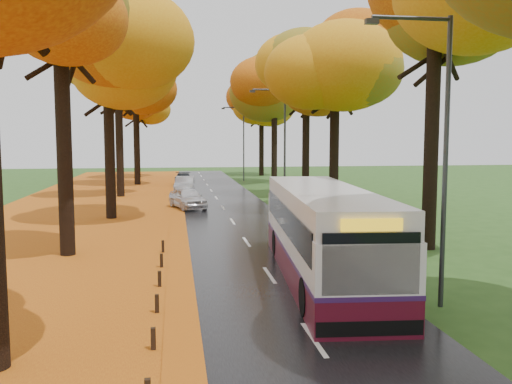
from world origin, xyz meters
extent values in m
cube|color=black|center=(0.00, 25.00, 0.02)|extent=(6.50, 90.00, 0.04)
cube|color=silver|center=(0.00, 25.00, 0.04)|extent=(0.12, 90.00, 0.01)
cube|color=#96370D|center=(-9.00, 25.00, 0.01)|extent=(12.00, 90.00, 0.02)
cube|color=#BF6D13|center=(-3.05, 25.00, 0.04)|extent=(0.90, 90.00, 0.01)
cylinder|color=black|center=(-7.50, 16.50, 4.58)|extent=(0.60, 0.60, 9.15)
cylinder|color=black|center=(-6.90, 26.50, 4.00)|extent=(0.60, 0.60, 8.00)
ellipsoid|color=gold|center=(-6.90, 26.50, 9.00)|extent=(9.20, 9.20, 7.18)
cylinder|color=black|center=(-7.50, 38.50, 4.29)|extent=(0.60, 0.60, 8.58)
ellipsoid|color=gold|center=(-7.50, 38.50, 9.65)|extent=(8.00, 8.00, 6.24)
cylinder|color=black|center=(-6.90, 49.50, 4.58)|extent=(0.60, 0.60, 9.15)
ellipsoid|color=gold|center=(-6.90, 49.50, 10.30)|extent=(9.20, 9.20, 7.18)
cylinder|color=black|center=(-7.50, 59.50, 4.00)|extent=(0.60, 0.60, 8.00)
ellipsoid|color=gold|center=(-7.50, 59.50, 9.00)|extent=(8.00, 8.00, 6.24)
cylinder|color=black|center=(7.50, 15.50, 4.61)|extent=(0.60, 0.60, 9.22)
cylinder|color=black|center=(6.90, 27.50, 4.10)|extent=(0.60, 0.60, 8.19)
ellipsoid|color=orange|center=(6.90, 27.50, 9.22)|extent=(9.20, 9.20, 7.18)
cylinder|color=black|center=(7.50, 37.50, 4.35)|extent=(0.60, 0.60, 8.70)
ellipsoid|color=orange|center=(7.50, 37.50, 9.79)|extent=(8.20, 8.20, 6.40)
cylinder|color=black|center=(6.90, 48.50, 4.61)|extent=(0.60, 0.60, 9.22)
ellipsoid|color=orange|center=(6.90, 48.50, 10.37)|extent=(9.20, 9.20, 7.18)
cylinder|color=black|center=(7.50, 60.50, 4.10)|extent=(0.60, 0.60, 8.19)
ellipsoid|color=orange|center=(7.50, 60.50, 9.22)|extent=(8.20, 8.20, 6.40)
cube|color=black|center=(-3.70, 6.00, 0.26)|extent=(0.11, 0.11, 0.52)
cube|color=black|center=(-3.70, 8.60, 0.26)|extent=(0.11, 0.11, 0.52)
cube|color=black|center=(-3.70, 11.20, 0.26)|extent=(0.11, 0.11, 0.52)
cube|color=black|center=(-3.70, 13.80, 0.26)|extent=(0.11, 0.11, 0.52)
cube|color=black|center=(-3.70, 16.40, 0.26)|extent=(0.11, 0.11, 0.52)
cylinder|color=#333538|center=(4.20, 8.00, 4.00)|extent=(0.14, 0.14, 8.00)
cylinder|color=#333538|center=(3.10, 8.00, 7.90)|extent=(2.20, 0.11, 0.11)
cube|color=#333538|center=(2.00, 8.00, 7.78)|extent=(0.35, 0.18, 0.14)
cylinder|color=#333538|center=(4.20, 30.00, 4.00)|extent=(0.14, 0.14, 8.00)
cylinder|color=#333538|center=(3.10, 30.00, 7.90)|extent=(2.20, 0.11, 0.11)
cube|color=#333538|center=(2.00, 30.00, 7.78)|extent=(0.35, 0.18, 0.14)
cylinder|color=#333538|center=(4.20, 52.00, 4.00)|extent=(0.14, 0.14, 8.00)
cylinder|color=#333538|center=(3.10, 52.00, 7.90)|extent=(2.20, 0.11, 0.11)
cube|color=#333538|center=(2.00, 52.00, 7.78)|extent=(0.35, 0.18, 0.14)
cube|color=#490B1A|center=(1.72, 11.42, 0.51)|extent=(3.51, 11.63, 0.94)
cube|color=silver|center=(1.72, 11.42, 1.65)|extent=(3.51, 11.63, 1.35)
cube|color=silver|center=(1.72, 11.42, 2.70)|extent=(3.43, 11.39, 0.73)
cube|color=#33164D|center=(1.72, 11.42, 1.03)|extent=(3.53, 11.65, 0.12)
cube|color=black|center=(1.72, 11.42, 2.07)|extent=(3.46, 10.71, 0.89)
cube|color=black|center=(1.27, 5.74, 1.86)|extent=(2.29, 0.24, 1.46)
cube|color=yellow|center=(1.27, 5.74, 2.77)|extent=(1.43, 0.17, 0.29)
cube|color=black|center=(1.27, 5.76, 0.33)|extent=(2.55, 0.32, 0.36)
cylinder|color=black|center=(0.23, 7.64, 0.56)|extent=(0.37, 1.06, 1.04)
cylinder|color=black|center=(2.59, 7.45, 0.56)|extent=(0.37, 1.06, 1.04)
cylinder|color=black|center=(0.81, 14.94, 0.56)|extent=(0.37, 1.06, 1.04)
cylinder|color=black|center=(3.17, 14.76, 0.56)|extent=(0.37, 1.06, 1.04)
imported|color=silver|center=(-2.35, 30.07, 0.74)|extent=(2.81, 4.41, 1.40)
imported|color=#96989D|center=(-2.35, 39.82, 0.75)|extent=(1.92, 4.44, 1.42)
imported|color=black|center=(-2.35, 47.24, 0.65)|extent=(1.75, 4.24, 1.23)
camera|label=1|loc=(-3.16, -5.94, 4.77)|focal=38.00mm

